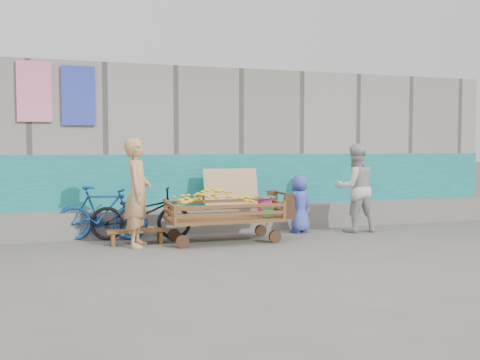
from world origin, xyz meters
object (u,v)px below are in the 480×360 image
object	(u,v)px
bench	(137,234)
child	(300,204)
banana_cart	(222,207)
bicycle_blue	(102,213)
vendor_man	(138,193)
woman	(355,188)
bicycle_dark	(141,214)

from	to	relation	value
bench	child	world-z (taller)	child
banana_cart	bicycle_blue	xyz separation A→B (m)	(-1.83, 0.74, -0.12)
banana_cart	vendor_man	xyz separation A→B (m)	(-1.34, 0.01, 0.26)
bench	bicycle_blue	bearing A→B (deg)	134.12
bench	child	distance (m)	2.96
bench	bicycle_blue	world-z (taller)	bicycle_blue
woman	bicycle_dark	distance (m)	3.82
bench	vendor_man	size ratio (longest dim) A/B	0.55
banana_cart	child	size ratio (longest dim) A/B	1.93
bicycle_dark	bicycle_blue	size ratio (longest dim) A/B	1.11
vendor_man	woman	size ratio (longest dim) A/B	1.05
bicycle_dark	bench	bearing A→B (deg)	174.85
banana_cart	bench	bearing A→B (deg)	170.17
vendor_man	bicycle_dark	bearing A→B (deg)	4.82
child	banana_cart	bearing A→B (deg)	-6.78
banana_cart	child	world-z (taller)	child
banana_cart	bicycle_blue	size ratio (longest dim) A/B	1.33
bench	vendor_man	distance (m)	0.70
banana_cart	child	bearing A→B (deg)	17.76
bench	woman	distance (m)	3.96
banana_cart	bicycle_blue	world-z (taller)	bicycle_blue
bench	child	bearing A→B (deg)	5.45
woman	vendor_man	bearing A→B (deg)	7.58
banana_cart	bench	world-z (taller)	banana_cart
banana_cart	bench	distance (m)	1.41
banana_cart	bench	size ratio (longest dim) A/B	2.15
bench	child	xyz separation A→B (m)	(2.93, 0.28, 0.34)
vendor_man	bicycle_blue	world-z (taller)	vendor_man
child	bicycle_dark	distance (m)	2.82
woman	child	bearing A→B (deg)	-9.43
banana_cart	bicycle_dark	bearing A→B (deg)	153.75
bicycle_dark	banana_cart	bearing A→B (deg)	-103.96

